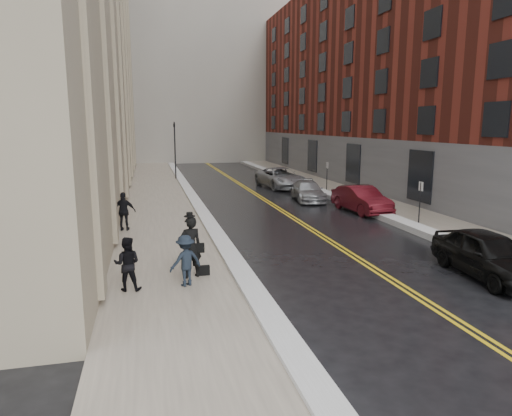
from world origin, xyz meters
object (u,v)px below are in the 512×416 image
car_silver_far (281,178)px  car_black (488,254)px  pedestrian_b (185,260)px  pedestrian_c (124,211)px  car_silver_near (308,191)px  pedestrian_a (127,264)px  pedestrian_main (190,247)px  car_maroon (361,199)px

car_silver_far → car_black: bearing=-94.8°
pedestrian_b → car_silver_far: bearing=-136.9°
pedestrian_c → car_silver_near: bearing=-141.4°
pedestrian_b → pedestrian_c: bearing=-98.5°
pedestrian_a → pedestrian_b: bearing=-170.4°
car_silver_near → pedestrian_a: bearing=-118.6°
car_black → car_silver_far: size_ratio=0.79×
pedestrian_b → pedestrian_c: size_ratio=0.88×
pedestrian_main → car_maroon: bearing=-153.2°
car_silver_near → pedestrian_b: bearing=-114.1°
car_maroon → car_silver_near: car_maroon is taller
car_silver_near → pedestrian_a: size_ratio=2.74×
pedestrian_main → pedestrian_c: size_ratio=1.12×
car_maroon → pedestrian_main: (-10.64, -9.61, 0.39)m
car_silver_far → pedestrian_main: size_ratio=2.88×
pedestrian_a → pedestrian_c: bearing=-77.5°
car_silver_near → car_silver_far: 6.38m
car_silver_near → pedestrian_a: (-10.96, -14.87, 0.32)m
pedestrian_a → pedestrian_b: pedestrian_a is taller
car_black → pedestrian_c: bearing=146.4°
pedestrian_a → pedestrian_b: (1.70, 0.01, -0.02)m
car_maroon → car_silver_far: size_ratio=0.80×
pedestrian_main → pedestrian_a: bearing=5.5°
car_black → pedestrian_b: (-9.79, 1.08, 0.16)m
car_maroon → car_silver_far: bearing=94.1°
car_black → car_silver_near: 15.95m
car_maroon → car_silver_near: (-1.60, 4.53, -0.11)m
car_black → car_maroon: car_black is taller
pedestrian_a → car_silver_near: bearing=-117.0°
car_black → pedestrian_main: bearing=173.2°
car_maroon → pedestrian_c: (-13.00, -2.28, 0.29)m
car_black → car_silver_far: bearing=95.2°
car_maroon → pedestrian_a: bearing=-144.8°
car_maroon → pedestrian_a: (-12.56, -10.33, 0.20)m
car_black → car_silver_near: car_black is taller
car_silver_near → car_silver_far: car_silver_far is taller
pedestrian_c → pedestrian_main: bearing=115.6°
car_black → pedestrian_b: bearing=177.6°
car_maroon → pedestrian_a: size_ratio=2.84×
pedestrian_main → pedestrian_b: bearing=57.7°
pedestrian_b → car_black: bearing=150.3°
car_black → car_silver_near: size_ratio=1.03×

